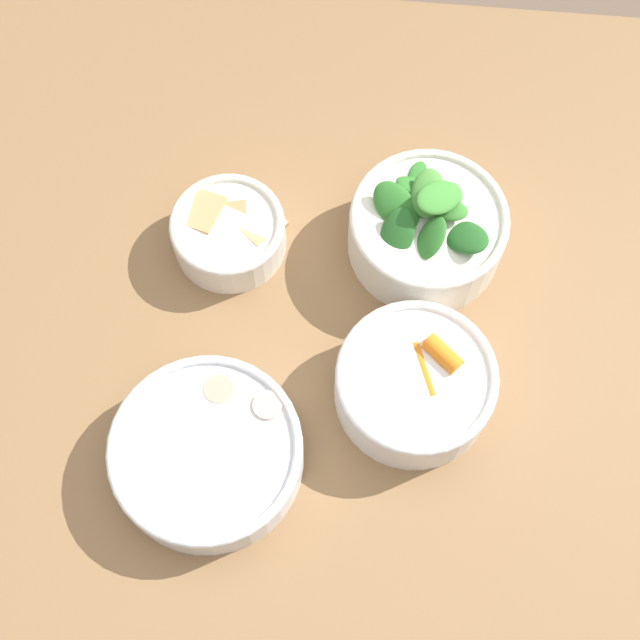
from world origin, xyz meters
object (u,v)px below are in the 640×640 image
(bowl_greens, at_px, (427,228))
(bowl_beans_hotdog, at_px, (207,453))
(bowl_carrots, at_px, (415,382))
(bowl_cookies, at_px, (228,232))

(bowl_greens, relative_size, bowl_beans_hotdog, 0.89)
(bowl_beans_hotdog, bearing_deg, bowl_greens, -127.66)
(bowl_carrots, bearing_deg, bowl_cookies, -36.49)
(bowl_carrots, distance_m, bowl_greens, 0.17)
(bowl_cookies, bearing_deg, bowl_beans_hotdog, 92.60)
(bowl_carrots, bearing_deg, bowl_greens, -91.23)
(bowl_beans_hotdog, relative_size, bowl_cookies, 1.49)
(bowl_carrots, bearing_deg, bowl_beans_hotdog, 24.27)
(bowl_greens, distance_m, bowl_beans_hotdog, 0.32)
(bowl_beans_hotdog, xyz_separation_m, bowl_cookies, (0.01, -0.24, 0.00))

